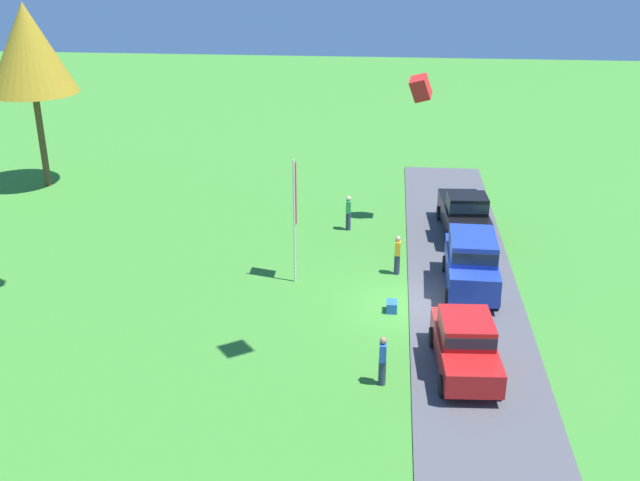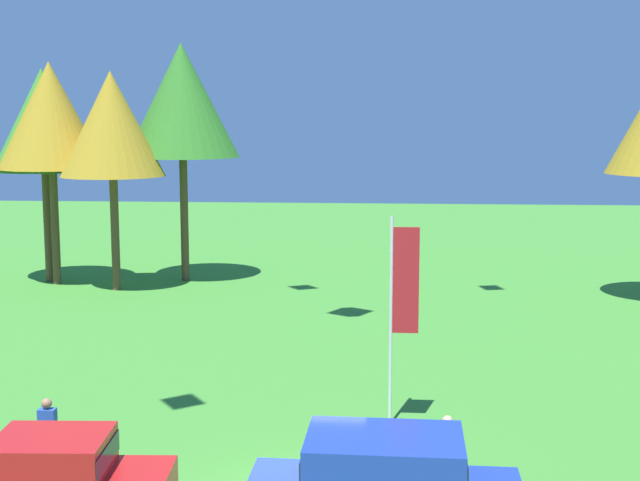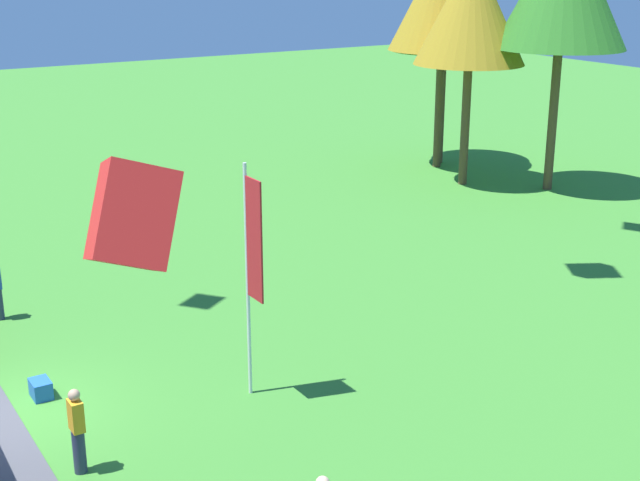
{
  "view_description": "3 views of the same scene",
  "coord_description": "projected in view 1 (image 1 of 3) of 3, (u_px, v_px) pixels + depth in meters",
  "views": [
    {
      "loc": [
        -25.81,
        1.09,
        13.44
      ],
      "look_at": [
        -0.47,
        3.53,
        2.78
      ],
      "focal_mm": 42.0,
      "sensor_mm": 36.0,
      "label": 1
    },
    {
      "loc": [
        1.58,
        -16.44,
        7.61
      ],
      "look_at": [
        -0.04,
        5.07,
        4.54
      ],
      "focal_mm": 50.0,
      "sensor_mm": 36.0,
      "label": 2
    },
    {
      "loc": [
        17.5,
        -3.28,
        9.24
      ],
      "look_at": [
        1.16,
        6.92,
        3.01
      ],
      "focal_mm": 50.0,
      "sensor_mm": 36.0,
      "label": 3
    }
  ],
  "objects": [
    {
      "name": "person_beside_suv",
      "position": [
        348.0,
        213.0,
        35.7
      ],
      "size": [
        0.36,
        0.24,
        1.71
      ],
      "color": "#2D334C",
      "rests_on": "ground"
    },
    {
      "name": "car_pickup_far_end",
      "position": [
        464.0,
        213.0,
        34.98
      ],
      "size": [
        5.1,
        2.27,
        2.14
      ],
      "color": "black",
      "rests_on": "ground"
    },
    {
      "name": "flag_banner",
      "position": [
        295.0,
        204.0,
        29.73
      ],
      "size": [
        0.71,
        0.08,
        5.19
      ],
      "color": "silver",
      "rests_on": "ground"
    },
    {
      "name": "car_sedan_mid_row",
      "position": [
        465.0,
        343.0,
        24.18
      ],
      "size": [
        4.5,
        2.17,
        1.84
      ],
      "color": "red",
      "rests_on": "ground"
    },
    {
      "name": "tree_far_left",
      "position": [
        28.0,
        49.0,
        39.33
      ],
      "size": [
        4.71,
        4.71,
        9.95
      ],
      "color": "brown",
      "rests_on": "ground"
    },
    {
      "name": "person_on_lawn",
      "position": [
        383.0,
        360.0,
        23.51
      ],
      "size": [
        0.36,
        0.24,
        1.71
      ],
      "color": "#2D334C",
      "rests_on": "ground"
    },
    {
      "name": "cooler_box",
      "position": [
        392.0,
        306.0,
        28.31
      ],
      "size": [
        0.56,
        0.4,
        0.4
      ],
      "primitive_type": "cube",
      "color": "blue",
      "rests_on": "ground"
    },
    {
      "name": "ground_plane",
      "position": [
        412.0,
        306.0,
        28.79
      ],
      "size": [
        120.0,
        120.0,
        0.0
      ],
      "primitive_type": "plane",
      "color": "#3D842D"
    },
    {
      "name": "car_suv_by_flagpole",
      "position": [
        472.0,
        260.0,
        29.55
      ],
      "size": [
        4.64,
        2.13,
        2.28
      ],
      "color": "#1E389E",
      "rests_on": "ground"
    },
    {
      "name": "person_watching_sky",
      "position": [
        397.0,
        255.0,
        31.1
      ],
      "size": [
        0.36,
        0.24,
        1.71
      ],
      "color": "#2D334C",
      "rests_on": "ground"
    },
    {
      "name": "pavement_strip",
      "position": [
        467.0,
        307.0,
        28.6
      ],
      "size": [
        36.0,
        4.4,
        0.06
      ],
      "primitive_type": "cube",
      "color": "#4C4C51",
      "rests_on": "ground"
    },
    {
      "name": "kite_box_near_flag",
      "position": [
        421.0,
        88.0,
        34.4
      ],
      "size": [
        1.12,
        1.15,
        1.38
      ],
      "primitive_type": "cube",
      "rotation": [
        0.3,
        0.3,
        2.99
      ],
      "color": "red"
    }
  ]
}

